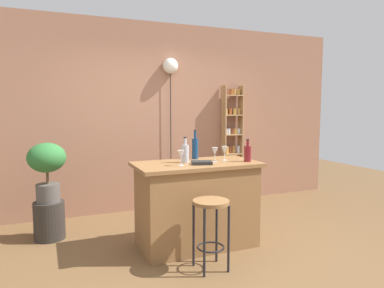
# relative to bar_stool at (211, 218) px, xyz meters

# --- Properties ---
(ground) EXTENTS (12.00, 12.00, 0.00)m
(ground) POSITION_rel_bar_stool_xyz_m (0.11, 0.30, -0.51)
(ground) COLOR brown
(back_wall) EXTENTS (6.40, 0.10, 2.80)m
(back_wall) POSITION_rel_bar_stool_xyz_m (0.11, 2.25, 0.89)
(back_wall) COLOR #9E6B51
(back_wall) RESTS_ON ground
(kitchen_counter) EXTENTS (1.37, 0.71, 0.94)m
(kitchen_counter) POSITION_rel_bar_stool_xyz_m (0.11, 0.60, -0.03)
(kitchen_counter) COLOR olive
(kitchen_counter) RESTS_ON ground
(bar_stool) EXTENTS (0.35, 0.35, 0.68)m
(bar_stool) POSITION_rel_bar_stool_xyz_m (0.00, 0.00, 0.00)
(bar_stool) COLOR black
(bar_stool) RESTS_ON ground
(spice_shelf) EXTENTS (0.33, 0.16, 1.89)m
(spice_shelf) POSITION_rel_bar_stool_xyz_m (1.40, 2.10, 0.46)
(spice_shelf) COLOR #A87F51
(spice_shelf) RESTS_ON ground
(plant_stool) EXTENTS (0.35, 0.35, 0.45)m
(plant_stool) POSITION_rel_bar_stool_xyz_m (-1.41, 1.44, -0.28)
(plant_stool) COLOR #2D2823
(plant_stool) RESTS_ON ground
(potted_plant) EXTENTS (0.43, 0.39, 0.70)m
(potted_plant) POSITION_rel_bar_stool_xyz_m (-1.41, 1.44, 0.38)
(potted_plant) COLOR #514C47
(potted_plant) RESTS_ON plant_stool
(bottle_vinegar) EXTENTS (0.08, 0.08, 0.25)m
(bottle_vinegar) POSITION_rel_bar_stool_xyz_m (0.67, 0.45, 0.53)
(bottle_vinegar) COLOR maroon
(bottle_vinegar) RESTS_ON kitchen_counter
(bottle_wine_red) EXTENTS (0.08, 0.08, 0.28)m
(bottle_wine_red) POSITION_rel_bar_stool_xyz_m (-0.00, 0.65, 0.54)
(bottle_wine_red) COLOR #B2B2B7
(bottle_wine_red) RESTS_ON kitchen_counter
(bottle_soda_blue) EXTENTS (0.07, 0.07, 0.35)m
(bottle_soda_blue) POSITION_rel_bar_stool_xyz_m (0.21, 0.86, 0.57)
(bottle_soda_blue) COLOR navy
(bottle_soda_blue) RESTS_ON kitchen_counter
(wine_glass_left) EXTENTS (0.07, 0.07, 0.16)m
(wine_glass_left) POSITION_rel_bar_stool_xyz_m (0.32, 0.56, 0.55)
(wine_glass_left) COLOR silver
(wine_glass_left) RESTS_ON kitchen_counter
(wine_glass_center) EXTENTS (0.07, 0.07, 0.16)m
(wine_glass_center) POSITION_rel_bar_stool_xyz_m (0.47, 0.62, 0.55)
(wine_glass_center) COLOR silver
(wine_glass_center) RESTS_ON kitchen_counter
(wine_glass_right) EXTENTS (0.07, 0.07, 0.16)m
(wine_glass_right) POSITION_rel_bar_stool_xyz_m (-0.12, 0.47, 0.55)
(wine_glass_right) COLOR silver
(wine_glass_right) RESTS_ON kitchen_counter
(cookbook) EXTENTS (0.24, 0.20, 0.03)m
(cookbook) POSITION_rel_bar_stool_xyz_m (0.12, 0.47, 0.45)
(cookbook) COLOR black
(cookbook) RESTS_ON kitchen_counter
(pendant_globe_light) EXTENTS (0.23, 0.23, 2.28)m
(pendant_globe_light) POSITION_rel_bar_stool_xyz_m (0.35, 2.14, 1.63)
(pendant_globe_light) COLOR black
(pendant_globe_light) RESTS_ON ground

